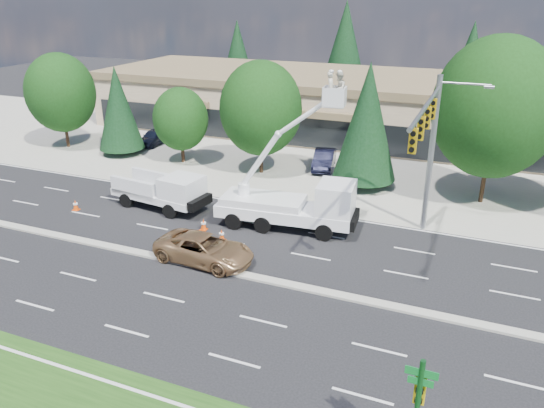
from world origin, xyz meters
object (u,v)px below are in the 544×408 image
at_px(signal_mast, 430,138).
at_px(minivan, 204,249).
at_px(bucket_truck, 298,198).
at_px(street_sign_pole, 418,404).
at_px(utility_pickup, 164,194).

height_order(signal_mast, minivan, signal_mast).
distance_m(signal_mast, minivan, 13.02).
relative_size(bucket_truck, minivan, 1.77).
distance_m(signal_mast, bucket_truck, 8.02).
relative_size(signal_mast, bucket_truck, 1.09).
bearing_deg(street_sign_pole, signal_mast, 97.27).
relative_size(signal_mast, street_sign_pole, 2.54).
distance_m(street_sign_pole, bucket_truck, 17.15).
bearing_deg(utility_pickup, bucket_truck, 9.19).
height_order(street_sign_pole, utility_pickup, street_sign_pole).
bearing_deg(signal_mast, bucket_truck, -173.69).
bearing_deg(utility_pickup, minivan, -35.00).
xyz_separation_m(signal_mast, minivan, (-9.98, -6.44, -5.32)).
relative_size(street_sign_pole, utility_pickup, 0.62).
xyz_separation_m(utility_pickup, minivan, (5.92, -5.37, -0.25)).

